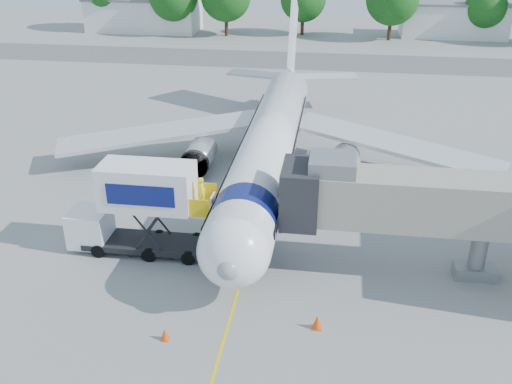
# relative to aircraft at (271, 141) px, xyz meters

# --- Properties ---
(ground) EXTENTS (160.00, 160.00, 0.00)m
(ground) POSITION_rel_aircraft_xyz_m (0.00, -4.12, -2.95)
(ground) COLOR gray
(ground) RESTS_ON ground
(guidance_line) EXTENTS (0.15, 70.00, 0.01)m
(guidance_line) POSITION_rel_aircraft_xyz_m (0.00, -4.12, -2.94)
(guidance_line) COLOR yellow
(guidance_line) RESTS_ON ground
(taxiway_strip) EXTENTS (120.00, 10.00, 0.01)m
(taxiway_strip) POSITION_rel_aircraft_xyz_m (0.00, 37.88, -2.94)
(taxiway_strip) COLOR #59595B
(taxiway_strip) RESTS_ON ground
(aircraft) EXTENTS (34.17, 37.73, 11.35)m
(aircraft) POSITION_rel_aircraft_xyz_m (0.00, 0.00, 0.00)
(aircraft) COLOR white
(aircraft) RESTS_ON ground
(jet_bridge) EXTENTS (13.90, 3.20, 6.60)m
(jet_bridge) POSITION_rel_aircraft_xyz_m (7.99, -11.12, 1.39)
(jet_bridge) COLOR gray
(jet_bridge) RESTS_ON ground
(catering_hiloader) EXTENTS (8.50, 2.44, 5.50)m
(catering_hiloader) POSITION_rel_aircraft_xyz_m (-6.26, -11.12, -0.19)
(catering_hiloader) COLOR black
(catering_hiloader) RESTS_ON ground
(safety_cone_a) EXTENTS (0.47, 0.47, 0.76)m
(safety_cone_a) POSITION_rel_aircraft_xyz_m (4.24, -16.65, -2.59)
(safety_cone_a) COLOR #E6470C
(safety_cone_a) RESTS_ON ground
(safety_cone_b) EXTENTS (0.40, 0.40, 0.64)m
(safety_cone_b) POSITION_rel_aircraft_xyz_m (-2.70, -18.47, -2.64)
(safety_cone_b) COLOR #E6470C
(safety_cone_b) RESTS_ON ground
(outbuilding_left) EXTENTS (18.40, 8.40, 5.30)m
(outbuilding_left) POSITION_rel_aircraft_xyz_m (-28.00, 55.88, -0.29)
(outbuilding_left) COLOR silver
(outbuilding_left) RESTS_ON ground
(outbuilding_right) EXTENTS (16.40, 7.40, 5.30)m
(outbuilding_right) POSITION_rel_aircraft_xyz_m (22.00, 57.88, -0.29)
(outbuilding_right) COLOR silver
(outbuilding_right) RESTS_ON ground
(tree_f) EXTENTS (6.27, 6.27, 8.00)m
(tree_f) POSITION_rel_aircraft_xyz_m (26.09, 55.60, 1.90)
(tree_f) COLOR #382314
(tree_f) RESTS_ON ground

